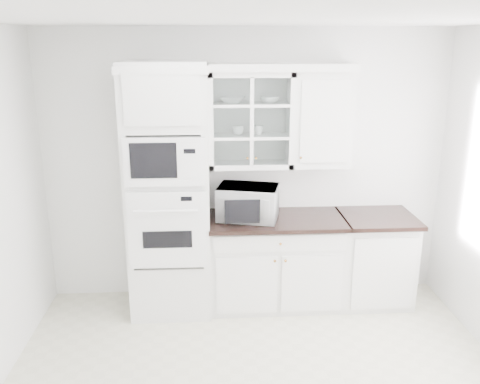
{
  "coord_description": "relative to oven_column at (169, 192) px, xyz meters",
  "views": [
    {
      "loc": [
        -0.35,
        -3.19,
        2.57
      ],
      "look_at": [
        -0.1,
        1.05,
        1.3
      ],
      "focal_mm": 38.0,
      "sensor_mm": 36.0,
      "label": 1
    }
  ],
  "objects": [
    {
      "name": "bowl_b",
      "position": [
        0.96,
        0.17,
        0.84
      ],
      "size": [
        0.2,
        0.2,
        0.06
      ],
      "primitive_type": "imported",
      "rotation": [
        0.0,
        0.0,
        -0.07
      ],
      "color": "white",
      "rests_on": "upper_cabinet_glass"
    },
    {
      "name": "upper_cabinet_glass",
      "position": [
        0.78,
        0.17,
        0.65
      ],
      "size": [
        0.8,
        0.33,
        0.9
      ],
      "color": "white",
      "rests_on": "room_shell"
    },
    {
      "name": "base_cabinet_run",
      "position": [
        1.03,
        0.03,
        -0.74
      ],
      "size": [
        1.32,
        0.67,
        0.92
      ],
      "color": "white",
      "rests_on": "ground"
    },
    {
      "name": "upper_cabinet_solid",
      "position": [
        1.46,
        0.17,
        0.65
      ],
      "size": [
        0.55,
        0.33,
        0.9
      ],
      "primitive_type": "cube",
      "color": "white",
      "rests_on": "room_shell"
    },
    {
      "name": "oven_column",
      "position": [
        0.0,
        0.0,
        0.0
      ],
      "size": [
        0.76,
        0.68,
        2.4
      ],
      "color": "white",
      "rests_on": "ground"
    },
    {
      "name": "room_shell",
      "position": [
        0.75,
        -0.99,
        0.58
      ],
      "size": [
        4.0,
        3.5,
        2.7
      ],
      "color": "white",
      "rests_on": "ground"
    },
    {
      "name": "countertop_microwave",
      "position": [
        0.75,
        0.03,
        -0.12
      ],
      "size": [
        0.65,
        0.59,
        0.32
      ],
      "primitive_type": "imported",
      "rotation": [
        0.0,
        0.0,
        2.9
      ],
      "color": "white",
      "rests_on": "base_cabinet_run"
    },
    {
      "name": "cup_a",
      "position": [
        0.66,
        0.16,
        0.56
      ],
      "size": [
        0.14,
        0.14,
        0.09
      ],
      "primitive_type": "imported",
      "rotation": [
        0.0,
        0.0,
        -0.28
      ],
      "color": "white",
      "rests_on": "upper_cabinet_glass"
    },
    {
      "name": "crown_molding",
      "position": [
        0.68,
        0.14,
        1.14
      ],
      "size": [
        2.14,
        0.38,
        0.07
      ],
      "primitive_type": "cube",
      "color": "white",
      "rests_on": "room_shell"
    },
    {
      "name": "bowl_a",
      "position": [
        0.61,
        0.17,
        0.84
      ],
      "size": [
        0.29,
        0.29,
        0.06
      ],
      "primitive_type": "imported",
      "rotation": [
        0.0,
        0.0,
        -0.3
      ],
      "color": "white",
      "rests_on": "upper_cabinet_glass"
    },
    {
      "name": "cup_b",
      "position": [
        0.86,
        0.16,
        0.56
      ],
      "size": [
        0.12,
        0.12,
        0.09
      ],
      "primitive_type": "imported",
      "rotation": [
        0.0,
        0.0,
        0.32
      ],
      "color": "white",
      "rests_on": "upper_cabinet_glass"
    },
    {
      "name": "extra_base_cabinet",
      "position": [
        2.03,
        0.03,
        -0.74
      ],
      "size": [
        0.72,
        0.67,
        0.92
      ],
      "color": "white",
      "rests_on": "ground"
    }
  ]
}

